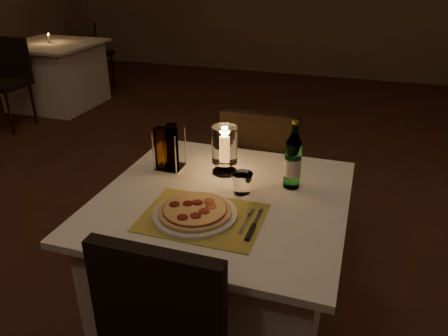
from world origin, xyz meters
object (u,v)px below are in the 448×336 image
(water_bottle, at_px, (293,161))
(neighbor_table_left, at_px, (55,75))
(pizza, at_px, (195,210))
(tumbler, at_px, (242,183))
(chair_far, at_px, (262,167))
(main_table, at_px, (223,267))
(hurricane_candle, at_px, (225,146))
(plate, at_px, (195,214))

(water_bottle, height_order, neighbor_table_left, water_bottle)
(pizza, xyz_separation_m, tumbler, (0.12, 0.23, 0.02))
(chair_far, xyz_separation_m, pizza, (-0.05, -0.89, 0.22))
(water_bottle, relative_size, neighbor_table_left, 0.30)
(pizza, bearing_deg, chair_far, 86.80)
(main_table, xyz_separation_m, chair_far, (0.00, 0.71, 0.18))
(pizza, height_order, hurricane_candle, hurricane_candle)
(plate, distance_m, pizza, 0.02)
(water_bottle, bearing_deg, neighbor_table_left, 141.43)
(plate, bearing_deg, main_table, 74.48)
(main_table, bearing_deg, neighbor_table_left, 137.33)
(neighbor_table_left, bearing_deg, chair_far, -34.34)
(tumbler, bearing_deg, hurricane_candle, 129.07)
(pizza, bearing_deg, neighbor_table_left, 135.04)
(chair_far, bearing_deg, tumbler, -84.21)
(pizza, distance_m, water_bottle, 0.47)
(tumbler, bearing_deg, neighbor_table_left, 138.53)
(pizza, height_order, neighbor_table_left, pizza)
(chair_far, relative_size, tumbler, 10.13)
(plate, bearing_deg, chair_far, 86.80)
(chair_far, xyz_separation_m, tumbler, (0.07, -0.66, 0.24))
(chair_far, xyz_separation_m, plate, (-0.05, -0.89, 0.20))
(plate, relative_size, pizza, 1.14)
(main_table, height_order, tumbler, tumbler)
(main_table, xyz_separation_m, neighbor_table_left, (-2.99, 2.76, 0.00))
(tumbler, bearing_deg, water_bottle, 31.97)
(water_bottle, bearing_deg, plate, -130.77)
(tumbler, distance_m, neighbor_table_left, 4.10)
(chair_far, distance_m, plate, 0.92)
(pizza, distance_m, neighbor_table_left, 4.18)
(pizza, bearing_deg, hurricane_candle, 91.39)
(pizza, relative_size, hurricane_candle, 1.26)
(pizza, bearing_deg, main_table, 74.48)
(hurricane_candle, bearing_deg, chair_far, 83.27)
(main_table, distance_m, tumbler, 0.42)
(chair_far, height_order, plate, chair_far)
(main_table, bearing_deg, hurricane_candle, 105.75)
(tumbler, bearing_deg, main_table, -140.52)
(main_table, relative_size, hurricane_candle, 4.50)
(tumbler, bearing_deg, plate, -116.43)
(tumbler, bearing_deg, pizza, -116.43)
(chair_far, xyz_separation_m, water_bottle, (0.25, -0.54, 0.31))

